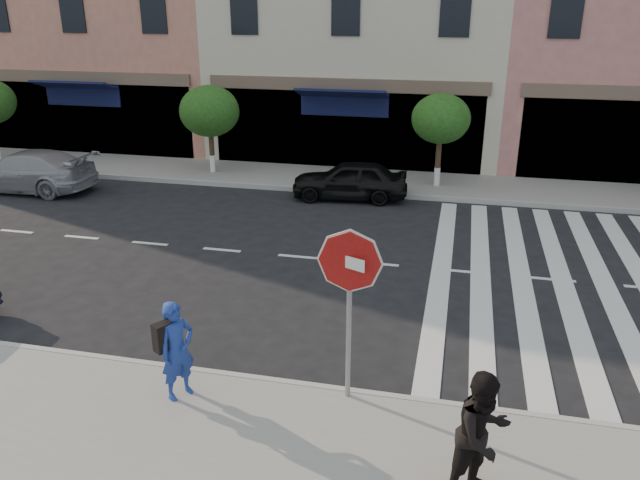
{
  "coord_description": "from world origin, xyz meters",
  "views": [
    {
      "loc": [
        3.76,
        -9.76,
        5.9
      ],
      "look_at": [
        1.1,
        1.69,
        1.4
      ],
      "focal_mm": 35.0,
      "sensor_mm": 36.0,
      "label": 1
    }
  ],
  "objects_px": {
    "stop_sign": "(349,280)",
    "car_far_mid": "(350,180)",
    "photographer": "(177,350)",
    "car_far_left": "(27,171)",
    "walker": "(483,436)"
  },
  "relations": [
    {
      "from": "photographer",
      "to": "stop_sign",
      "type": "bearing_deg",
      "value": -46.76
    },
    {
      "from": "car_far_left",
      "to": "car_far_mid",
      "type": "relative_size",
      "value": 1.27
    },
    {
      "from": "stop_sign",
      "to": "photographer",
      "type": "distance_m",
      "value": 2.86
    },
    {
      "from": "stop_sign",
      "to": "walker",
      "type": "distance_m",
      "value": 2.8
    },
    {
      "from": "car_far_left",
      "to": "car_far_mid",
      "type": "height_order",
      "value": "car_far_left"
    },
    {
      "from": "walker",
      "to": "car_far_left",
      "type": "relative_size",
      "value": 0.37
    },
    {
      "from": "car_far_left",
      "to": "walker",
      "type": "bearing_deg",
      "value": 53.54
    },
    {
      "from": "photographer",
      "to": "walker",
      "type": "xyz_separation_m",
      "value": [
        4.5,
        -1.09,
        0.06
      ]
    },
    {
      "from": "stop_sign",
      "to": "photographer",
      "type": "xyz_separation_m",
      "value": [
        -2.54,
        -0.55,
        -1.2
      ]
    },
    {
      "from": "photographer",
      "to": "car_far_left",
      "type": "relative_size",
      "value": 0.35
    },
    {
      "from": "stop_sign",
      "to": "car_far_mid",
      "type": "bearing_deg",
      "value": 124.47
    },
    {
      "from": "walker",
      "to": "photographer",
      "type": "bearing_deg",
      "value": 122.4
    },
    {
      "from": "stop_sign",
      "to": "car_far_mid",
      "type": "height_order",
      "value": "stop_sign"
    },
    {
      "from": "photographer",
      "to": "walker",
      "type": "relative_size",
      "value": 0.93
    },
    {
      "from": "stop_sign",
      "to": "car_far_left",
      "type": "height_order",
      "value": "stop_sign"
    }
  ]
}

